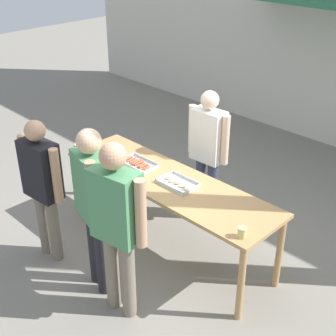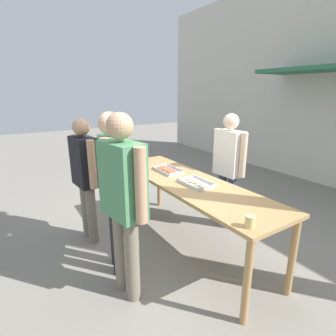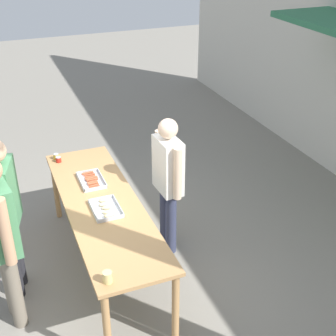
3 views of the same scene
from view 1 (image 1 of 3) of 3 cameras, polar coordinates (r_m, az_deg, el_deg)
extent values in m
plane|color=gray|center=(5.65, 0.00, -9.45)|extent=(24.00, 24.00, 0.00)
cube|color=tan|center=(5.16, 0.00, -1.66)|extent=(2.70, 0.78, 0.04)
cylinder|color=tan|center=(6.08, -10.82, -2.14)|extent=(0.07, 0.07, 0.86)
cylinder|color=tan|center=(4.56, 8.88, -13.80)|extent=(0.07, 0.07, 0.86)
cylinder|color=tan|center=(6.41, -6.12, -0.08)|extent=(0.07, 0.07, 0.86)
cylinder|color=tan|center=(4.99, 13.42, -10.03)|extent=(0.07, 0.07, 0.86)
cube|color=silver|center=(5.46, -3.62, 0.39)|extent=(0.44, 0.26, 0.01)
cube|color=silver|center=(5.38, -4.64, 0.13)|extent=(0.44, 0.01, 0.03)
cube|color=silver|center=(5.53, -2.63, 1.03)|extent=(0.44, 0.01, 0.03)
cube|color=silver|center=(5.60, -5.09, 1.31)|extent=(0.01, 0.26, 0.03)
cube|color=silver|center=(5.31, -2.08, -0.17)|extent=(0.01, 0.26, 0.03)
cylinder|color=#A34C2D|center=(5.57, -4.90, 1.15)|extent=(0.03, 0.14, 0.03)
cylinder|color=#A34C2D|center=(5.55, -4.50, 1.01)|extent=(0.03, 0.13, 0.02)
cylinder|color=#A34C2D|center=(5.51, -4.19, 0.84)|extent=(0.03, 0.12, 0.03)
cylinder|color=#A34C2D|center=(5.49, -3.88, 0.74)|extent=(0.04, 0.15, 0.03)
cylinder|color=#A34C2D|center=(5.46, -3.58, 0.60)|extent=(0.03, 0.13, 0.03)
cylinder|color=#A34C2D|center=(5.42, -3.31, 0.37)|extent=(0.04, 0.12, 0.03)
cylinder|color=#A34C2D|center=(5.39, -3.07, 0.23)|extent=(0.03, 0.12, 0.03)
cylinder|color=#A34C2D|center=(5.37, -2.71, 0.07)|extent=(0.03, 0.12, 0.02)
cylinder|color=#A34C2D|center=(5.33, -2.40, -0.11)|extent=(0.02, 0.13, 0.02)
cube|color=silver|center=(5.06, 1.22, -1.99)|extent=(0.42, 0.28, 0.01)
cube|color=silver|center=(4.96, 0.13, -2.35)|extent=(0.42, 0.01, 0.03)
cube|color=silver|center=(5.14, 2.27, -1.24)|extent=(0.42, 0.01, 0.03)
cube|color=silver|center=(5.17, -0.42, -0.98)|extent=(0.01, 0.28, 0.03)
cube|color=silver|center=(4.93, 2.95, -2.63)|extent=(0.01, 0.28, 0.03)
ellipsoid|color=beige|center=(5.15, 0.06, -1.11)|extent=(0.06, 0.10, 0.04)
ellipsoid|color=beige|center=(5.09, 0.59, -1.45)|extent=(0.07, 0.11, 0.04)
ellipsoid|color=beige|center=(5.05, 1.27, -1.73)|extent=(0.07, 0.11, 0.04)
ellipsoid|color=beige|center=(5.00, 1.83, -2.09)|extent=(0.05, 0.11, 0.04)
ellipsoid|color=beige|center=(4.95, 2.48, -2.35)|extent=(0.07, 0.12, 0.05)
cylinder|color=gold|center=(5.81, -10.47, 2.07)|extent=(0.07, 0.07, 0.06)
cylinder|color=#B2B2B7|center=(5.80, -10.50, 2.38)|extent=(0.06, 0.06, 0.01)
cylinder|color=#B22319|center=(5.75, -9.82, 1.81)|extent=(0.07, 0.07, 0.06)
cylinder|color=#B2B2B7|center=(5.73, -9.85, 2.13)|extent=(0.06, 0.06, 0.01)
cylinder|color=#DBC67A|center=(4.30, 9.03, -7.76)|extent=(0.08, 0.08, 0.10)
cylinder|color=#333851|center=(6.04, 3.95, -2.13)|extent=(0.12, 0.12, 0.82)
cylinder|color=#333851|center=(5.94, 5.34, -2.73)|extent=(0.12, 0.12, 0.82)
cube|color=silver|center=(5.65, 4.93, 3.96)|extent=(0.42, 0.24, 0.65)
sphere|color=beige|center=(5.48, 5.12, 8.26)|extent=(0.22, 0.22, 0.22)
cylinder|color=beige|center=(5.78, 2.96, 4.80)|extent=(0.09, 0.09, 0.61)
cylinder|color=beige|center=(5.51, 7.00, 3.38)|extent=(0.09, 0.09, 0.61)
cylinder|color=#756B5B|center=(5.38, -13.69, -7.26)|extent=(0.13, 0.13, 0.80)
cylinder|color=#756B5B|center=(5.52, -14.93, -6.47)|extent=(0.13, 0.13, 0.80)
cube|color=black|center=(5.08, -15.27, -0.18)|extent=(0.45, 0.27, 0.64)
sphere|color=tan|center=(4.89, -15.93, 4.39)|extent=(0.22, 0.22, 0.22)
cylinder|color=tan|center=(4.88, -13.46, -0.96)|extent=(0.10, 0.10, 0.61)
cylinder|color=tan|center=(5.27, -17.00, 0.84)|extent=(0.10, 0.10, 0.61)
cylinder|color=#756B5B|center=(4.56, -4.84, -13.29)|extent=(0.14, 0.14, 0.88)
cylinder|color=#756B5B|center=(4.67, -6.82, -12.28)|extent=(0.14, 0.14, 0.88)
cube|color=#478456|center=(4.14, -6.38, -4.55)|extent=(0.49, 0.32, 0.70)
sphere|color=tan|center=(3.90, -6.75, 1.45)|extent=(0.24, 0.24, 0.24)
cylinder|color=tan|center=(3.98, -3.35, -5.62)|extent=(0.10, 0.10, 0.66)
cylinder|color=tan|center=(4.30, -9.19, -3.16)|extent=(0.10, 0.10, 0.66)
cylinder|color=#232328|center=(4.84, -7.98, -10.77)|extent=(0.13, 0.13, 0.87)
cylinder|color=#232328|center=(4.99, -8.92, -9.50)|extent=(0.13, 0.13, 0.87)
cube|color=#478456|center=(4.47, -9.16, -2.31)|extent=(0.49, 0.34, 0.69)
sphere|color=#DBAD89|center=(4.25, -9.64, 3.25)|extent=(0.23, 0.23, 0.23)
cylinder|color=#DBAD89|center=(4.25, -7.75, -3.71)|extent=(0.10, 0.10, 0.65)
cylinder|color=#DBAD89|center=(4.69, -10.46, -0.67)|extent=(0.10, 0.10, 0.65)
camera|label=2|loc=(2.05, 12.98, -18.22)|focal=28.00mm
camera|label=3|loc=(2.49, 73.38, 13.01)|focal=50.00mm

